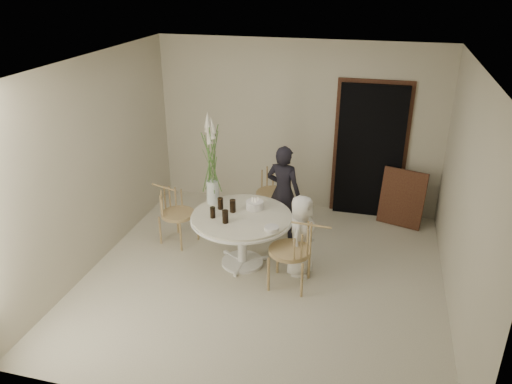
% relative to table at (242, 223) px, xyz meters
% --- Properties ---
extents(ground, '(4.50, 4.50, 0.00)m').
position_rel_table_xyz_m(ground, '(0.35, -0.25, -0.62)').
color(ground, beige).
rests_on(ground, ground).
extents(room_shell, '(4.50, 4.50, 4.50)m').
position_rel_table_xyz_m(room_shell, '(0.35, -0.25, 1.00)').
color(room_shell, white).
rests_on(room_shell, ground).
extents(doorway, '(1.00, 0.10, 2.10)m').
position_rel_table_xyz_m(doorway, '(1.50, 1.94, 0.43)').
color(doorway, black).
rests_on(doorway, ground).
extents(door_trim, '(1.12, 0.03, 2.22)m').
position_rel_table_xyz_m(door_trim, '(1.50, 1.98, 0.49)').
color(door_trim, brown).
rests_on(door_trim, ground).
extents(table, '(1.33, 1.33, 0.73)m').
position_rel_table_xyz_m(table, '(0.00, 0.00, 0.00)').
color(table, white).
rests_on(table, ground).
extents(picture_frame, '(0.69, 0.38, 0.88)m').
position_rel_table_xyz_m(picture_frame, '(2.05, 1.70, -0.18)').
color(picture_frame, brown).
rests_on(picture_frame, ground).
extents(chair_far, '(0.55, 0.59, 0.92)m').
position_rel_table_xyz_m(chair_far, '(0.16, 1.37, -0.02)').
color(chair_far, tan).
rests_on(chair_far, ground).
extents(chair_right, '(0.57, 0.53, 0.91)m').
position_rel_table_xyz_m(chair_right, '(0.83, -0.33, -0.03)').
color(chair_right, tan).
rests_on(chair_right, ground).
extents(chair_left, '(0.58, 0.55, 0.83)m').
position_rel_table_xyz_m(chair_left, '(-1.15, 0.37, -0.08)').
color(chair_left, tan).
rests_on(chair_left, ground).
extents(girl, '(0.57, 0.43, 1.40)m').
position_rel_table_xyz_m(girl, '(0.36, 0.91, 0.08)').
color(girl, black).
rests_on(girl, ground).
extents(boy, '(0.43, 0.58, 1.09)m').
position_rel_table_xyz_m(boy, '(0.79, -0.02, -0.07)').
color(boy, white).
rests_on(boy, ground).
extents(birthday_cake, '(0.23, 0.23, 0.16)m').
position_rel_table_xyz_m(birthday_cake, '(0.12, 0.22, 0.17)').
color(birthday_cake, white).
rests_on(birthday_cake, table).
extents(cola_tumbler_a, '(0.08, 0.08, 0.15)m').
position_rel_table_xyz_m(cola_tumbler_a, '(-0.34, -0.16, 0.19)').
color(cola_tumbler_a, black).
rests_on(cola_tumbler_a, table).
extents(cola_tumbler_b, '(0.10, 0.10, 0.17)m').
position_rel_table_xyz_m(cola_tumbler_b, '(-0.14, -0.25, 0.20)').
color(cola_tumbler_b, black).
rests_on(cola_tumbler_b, table).
extents(cola_tumbler_c, '(0.09, 0.09, 0.16)m').
position_rel_table_xyz_m(cola_tumbler_c, '(-0.32, 0.11, 0.19)').
color(cola_tumbler_c, black).
rests_on(cola_tumbler_c, table).
extents(cola_tumbler_d, '(0.11, 0.11, 0.17)m').
position_rel_table_xyz_m(cola_tumbler_d, '(-0.14, 0.06, 0.20)').
color(cola_tumbler_d, black).
rests_on(cola_tumbler_d, table).
extents(plate_stack, '(0.20, 0.20, 0.04)m').
position_rel_table_xyz_m(plate_stack, '(0.46, -0.30, 0.14)').
color(plate_stack, white).
rests_on(plate_stack, table).
extents(flower_vase, '(0.17, 0.17, 1.26)m').
position_rel_table_xyz_m(flower_vase, '(-0.48, 0.27, 0.71)').
color(flower_vase, silver).
rests_on(flower_vase, table).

